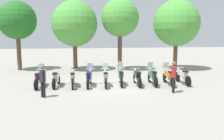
{
  "coord_description": "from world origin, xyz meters",
  "views": [
    {
      "loc": [
        -2.54,
        -14.58,
        3.16
      ],
      "look_at": [
        0.0,
        0.5,
        0.9
      ],
      "focal_mm": 39.39,
      "sensor_mm": 36.0,
      "label": 1
    }
  ],
  "objects_px": {
    "motorcycle_6": "(137,77)",
    "person_0": "(43,79)",
    "motorcycle_5": "(121,77)",
    "tree_0": "(17,20)",
    "motorcycle_3": "(89,78)",
    "tree_3": "(176,23)",
    "motorcycle_4": "(105,78)",
    "person_1": "(174,74)",
    "motorcycle_8": "(169,77)",
    "motorcycle_0": "(39,79)",
    "motorcycle_1": "(56,78)",
    "motorcycle_9": "(183,76)",
    "motorcycle_2": "(73,78)",
    "tree_2": "(120,18)",
    "tree_1": "(75,24)",
    "motorcycle_7": "(152,77)"
  },
  "relations": [
    {
      "from": "motorcycle_6",
      "to": "person_0",
      "type": "distance_m",
      "value": 5.83
    },
    {
      "from": "motorcycle_5",
      "to": "tree_0",
      "type": "relative_size",
      "value": 0.37
    },
    {
      "from": "motorcycle_3",
      "to": "tree_0",
      "type": "xyz_separation_m",
      "value": [
        -5.51,
        7.7,
        3.76
      ]
    },
    {
      "from": "motorcycle_5",
      "to": "tree_3",
      "type": "xyz_separation_m",
      "value": [
        6.17,
        5.87,
        3.58
      ]
    },
    {
      "from": "motorcycle_4",
      "to": "person_1",
      "type": "relative_size",
      "value": 1.28
    },
    {
      "from": "motorcycle_8",
      "to": "person_0",
      "type": "relative_size",
      "value": 1.35
    },
    {
      "from": "motorcycle_4",
      "to": "tree_3",
      "type": "xyz_separation_m",
      "value": [
        7.15,
        6.02,
        3.58
      ]
    },
    {
      "from": "motorcycle_8",
      "to": "motorcycle_0",
      "type": "bearing_deg",
      "value": 89.96
    },
    {
      "from": "motorcycle_1",
      "to": "motorcycle_3",
      "type": "distance_m",
      "value": 1.99
    },
    {
      "from": "motorcycle_9",
      "to": "motorcycle_2",
      "type": "bearing_deg",
      "value": 88.49
    },
    {
      "from": "motorcycle_6",
      "to": "motorcycle_5",
      "type": "bearing_deg",
      "value": 78.98
    },
    {
      "from": "motorcycle_3",
      "to": "person_0",
      "type": "bearing_deg",
      "value": 143.08
    },
    {
      "from": "person_0",
      "to": "motorcycle_8",
      "type": "bearing_deg",
      "value": -32.42
    },
    {
      "from": "motorcycle_5",
      "to": "tree_2",
      "type": "height_order",
      "value": "tree_2"
    },
    {
      "from": "motorcycle_2",
      "to": "person_0",
      "type": "bearing_deg",
      "value": 149.44
    },
    {
      "from": "motorcycle_8",
      "to": "tree_1",
      "type": "distance_m",
      "value": 9.84
    },
    {
      "from": "motorcycle_7",
      "to": "tree_3",
      "type": "bearing_deg",
      "value": -29.88
    },
    {
      "from": "motorcycle_4",
      "to": "motorcycle_2",
      "type": "bearing_deg",
      "value": 92.47
    },
    {
      "from": "motorcycle_2",
      "to": "tree_0",
      "type": "xyz_separation_m",
      "value": [
        -4.52,
        7.65,
        3.78
      ]
    },
    {
      "from": "motorcycle_3",
      "to": "tree_1",
      "type": "bearing_deg",
      "value": 15.9
    },
    {
      "from": "motorcycle_7",
      "to": "motorcycle_9",
      "type": "bearing_deg",
      "value": -88.28
    },
    {
      "from": "motorcycle_5",
      "to": "motorcycle_9",
      "type": "relative_size",
      "value": 1.0
    },
    {
      "from": "motorcycle_3",
      "to": "motorcycle_4",
      "type": "xyz_separation_m",
      "value": [
        0.98,
        -0.08,
        0.0
      ]
    },
    {
      "from": "person_0",
      "to": "tree_0",
      "type": "relative_size",
      "value": 0.27
    },
    {
      "from": "motorcycle_0",
      "to": "tree_0",
      "type": "xyz_separation_m",
      "value": [
        -2.56,
        7.49,
        3.76
      ]
    },
    {
      "from": "motorcycle_5",
      "to": "motorcycle_6",
      "type": "distance_m",
      "value": 1.01
    },
    {
      "from": "motorcycle_3",
      "to": "motorcycle_7",
      "type": "relative_size",
      "value": 0.99
    },
    {
      "from": "motorcycle_9",
      "to": "motorcycle_5",
      "type": "bearing_deg",
      "value": 86.01
    },
    {
      "from": "motorcycle_0",
      "to": "tree_2",
      "type": "height_order",
      "value": "tree_2"
    },
    {
      "from": "person_1",
      "to": "motorcycle_8",
      "type": "bearing_deg",
      "value": -94.49
    },
    {
      "from": "motorcycle_0",
      "to": "person_1",
      "type": "height_order",
      "value": "person_1"
    },
    {
      "from": "motorcycle_2",
      "to": "motorcycle_4",
      "type": "distance_m",
      "value": 1.97
    },
    {
      "from": "tree_1",
      "to": "motorcycle_8",
      "type": "bearing_deg",
      "value": -52.51
    },
    {
      "from": "motorcycle_1",
      "to": "motorcycle_4",
      "type": "bearing_deg",
      "value": -89.49
    },
    {
      "from": "person_1",
      "to": "tree_0",
      "type": "bearing_deg",
      "value": -34.89
    },
    {
      "from": "motorcycle_1",
      "to": "motorcycle_5",
      "type": "distance_m",
      "value": 3.94
    },
    {
      "from": "motorcycle_2",
      "to": "person_1",
      "type": "distance_m",
      "value": 5.91
    },
    {
      "from": "motorcycle_5",
      "to": "motorcycle_9",
      "type": "height_order",
      "value": "motorcycle_5"
    },
    {
      "from": "motorcycle_0",
      "to": "tree_3",
      "type": "xyz_separation_m",
      "value": [
        11.08,
        5.72,
        3.58
      ]
    },
    {
      "from": "motorcycle_8",
      "to": "motorcycle_9",
      "type": "relative_size",
      "value": 1.0
    },
    {
      "from": "motorcycle_4",
      "to": "tree_1",
      "type": "bearing_deg",
      "value": 19.69
    },
    {
      "from": "motorcycle_4",
      "to": "tree_0",
      "type": "height_order",
      "value": "tree_0"
    },
    {
      "from": "motorcycle_0",
      "to": "tree_0",
      "type": "distance_m",
      "value": 8.76
    },
    {
      "from": "motorcycle_2",
      "to": "motorcycle_6",
      "type": "distance_m",
      "value": 3.94
    },
    {
      "from": "motorcycle_9",
      "to": "motorcycle_3",
      "type": "bearing_deg",
      "value": 88.48
    },
    {
      "from": "tree_2",
      "to": "tree_3",
      "type": "relative_size",
      "value": 1.0
    },
    {
      "from": "person_0",
      "to": "tree_0",
      "type": "bearing_deg",
      "value": 60.09
    },
    {
      "from": "motorcycle_6",
      "to": "tree_1",
      "type": "height_order",
      "value": "tree_1"
    },
    {
      "from": "motorcycle_6",
      "to": "motorcycle_3",
      "type": "bearing_deg",
      "value": 90.23
    },
    {
      "from": "motorcycle_9",
      "to": "tree_0",
      "type": "relative_size",
      "value": 0.37
    }
  ]
}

